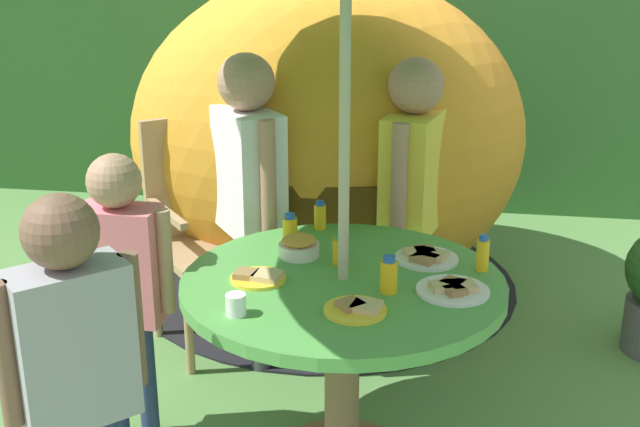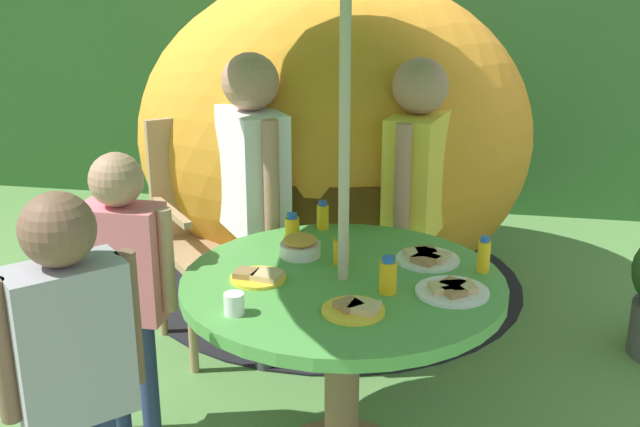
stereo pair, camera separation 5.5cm
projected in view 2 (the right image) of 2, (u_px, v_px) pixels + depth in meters
hedge_backdrop at (412, 80)px, 5.72m from camera, size 9.00×0.70×1.71m
garden_table at (343, 316)px, 2.73m from camera, size 1.10×1.10×0.73m
wooden_chair at (212, 218)px, 3.69m from camera, size 0.68×0.67×1.06m
dome_tent at (334, 136)px, 4.19m from camera, size 2.22×2.22×1.68m
child_in_yellow_shirt at (417, 175)px, 3.36m from camera, size 0.27×0.45×1.37m
child_in_white_shirt at (253, 173)px, 3.34m from camera, size 0.37×0.41×1.39m
child_in_pink_shirt at (123, 263)px, 2.85m from camera, size 0.39×0.19×1.13m
child_in_grey_shirt at (70, 342)px, 2.19m from camera, size 0.34×0.34×1.20m
snack_bowl at (300, 246)px, 2.87m from camera, size 0.15×0.15×0.08m
plate_center_front at (427, 258)px, 2.83m from camera, size 0.23×0.23×0.03m
plate_near_left at (355, 309)px, 2.44m from camera, size 0.20×0.20×0.03m
plate_mid_left at (258, 276)px, 2.67m from camera, size 0.19×0.19×0.03m
plate_near_right at (453, 290)px, 2.57m from camera, size 0.24×0.24×0.03m
juice_bottle_far_left at (323, 216)px, 3.13m from camera, size 0.05×0.05×0.12m
juice_bottle_far_right at (388, 276)px, 2.56m from camera, size 0.06×0.06×0.13m
juice_bottle_center_back at (341, 250)px, 2.80m from camera, size 0.06×0.06×0.11m
juice_bottle_mid_right at (484, 255)px, 2.73m from camera, size 0.04×0.04×0.13m
juice_bottle_front_edge at (292, 228)px, 3.01m from camera, size 0.06×0.06×0.11m
cup_near at (234, 304)px, 2.42m from camera, size 0.06×0.06×0.07m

